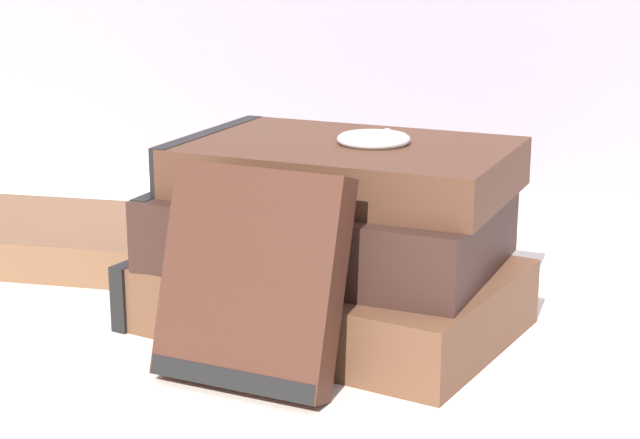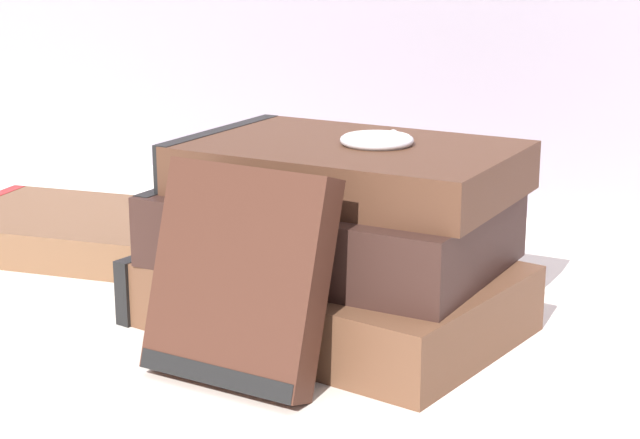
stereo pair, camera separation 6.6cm
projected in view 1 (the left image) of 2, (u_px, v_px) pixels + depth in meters
ground_plane at (341, 324)px, 0.76m from camera, size 3.00×3.00×0.00m
book_flat_bottom at (321, 293)px, 0.75m from camera, size 0.26×0.19×0.05m
book_flat_middle at (322, 226)px, 0.74m from camera, size 0.23×0.16×0.05m
book_flat_top at (335, 166)px, 0.74m from camera, size 0.22×0.15×0.03m
book_side_left at (59, 238)px, 0.91m from camera, size 0.28×0.20×0.03m
book_leaning_front at (251, 287)px, 0.64m from camera, size 0.11×0.06×0.13m
pocket_watch at (374, 139)px, 0.73m from camera, size 0.05×0.05×0.01m
reading_glasses at (346, 254)px, 0.91m from camera, size 0.11×0.05×0.00m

